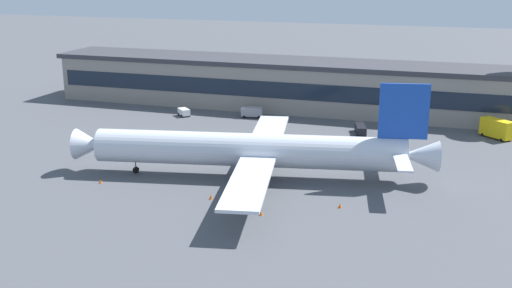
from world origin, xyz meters
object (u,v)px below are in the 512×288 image
object	(u,v)px
baggage_tug	(184,112)
traffic_cone_0	(101,181)
belt_loader	(361,129)
crew_van	(252,112)
catering_truck	(496,128)
traffic_cone_2	(340,206)
traffic_cone_3	(211,197)
traffic_cone_1	(261,213)
airliner	(254,150)

from	to	relation	value
baggage_tug	traffic_cone_0	xyz separation A→B (m)	(7.04, -49.92, -0.75)
belt_loader	traffic_cone_0	size ratio (longest dim) A/B	9.98
crew_van	catering_truck	bearing A→B (deg)	-1.60
catering_truck	crew_van	bearing A→B (deg)	178.40
traffic_cone_2	traffic_cone_3	xyz separation A→B (m)	(-20.35, -2.67, 0.00)
crew_van	traffic_cone_3	world-z (taller)	crew_van
baggage_tug	traffic_cone_3	world-z (taller)	baggage_tug
traffic_cone_2	traffic_cone_3	size ratio (longest dim) A/B	0.99
traffic_cone_3	traffic_cone_1	bearing A→B (deg)	-22.18
crew_van	traffic_cone_1	xyz separation A→B (m)	(21.20, -58.82, -1.13)
traffic_cone_1	traffic_cone_3	bearing A→B (deg)	157.82
belt_loader	catering_truck	size ratio (longest dim) A/B	0.95
traffic_cone_0	traffic_cone_2	xyz separation A→B (m)	(41.21, 1.51, 0.02)
traffic_cone_0	traffic_cone_3	xyz separation A→B (m)	(20.86, -1.16, 0.03)
baggage_tug	traffic_cone_0	distance (m)	50.42
traffic_cone_0	traffic_cone_1	bearing A→B (deg)	-9.50
baggage_tug	traffic_cone_3	distance (m)	58.21
crew_van	belt_loader	bearing A→B (deg)	-14.51
crew_van	airliner	bearing A→B (deg)	-70.94
traffic_cone_3	baggage_tug	bearing A→B (deg)	118.65
traffic_cone_1	belt_loader	bearing A→B (deg)	82.69
traffic_cone_1	traffic_cone_3	size ratio (longest dim) A/B	0.91
belt_loader	traffic_cone_0	bearing A→B (deg)	-128.63
belt_loader	traffic_cone_1	distance (m)	52.05
traffic_cone_0	baggage_tug	bearing A→B (deg)	98.03
belt_loader	traffic_cone_1	xyz separation A→B (m)	(-6.62, -51.62, -0.82)
airliner	traffic_cone_3	distance (m)	13.47
catering_truck	belt_loader	bearing A→B (deg)	-168.72
airliner	traffic_cone_0	world-z (taller)	airliner
airliner	crew_van	xyz separation A→B (m)	(-14.73, 42.63, -3.53)
belt_loader	traffic_cone_3	xyz separation A→B (m)	(-16.31, -47.67, -0.79)
belt_loader	catering_truck	world-z (taller)	catering_truck
traffic_cone_2	traffic_cone_3	world-z (taller)	traffic_cone_3
catering_truck	traffic_cone_1	world-z (taller)	catering_truck
catering_truck	traffic_cone_0	distance (m)	83.68
airliner	traffic_cone_3	size ratio (longest dim) A/B	87.94
traffic_cone_0	traffic_cone_2	distance (m)	41.24
belt_loader	catering_truck	bearing A→B (deg)	11.28
airliner	baggage_tug	distance (m)	49.93
airliner	catering_truck	size ratio (longest dim) A/B	9.02
airliner	traffic_cone_0	xyz separation A→B (m)	(-24.08, -11.07, -4.65)
baggage_tug	traffic_cone_1	world-z (taller)	baggage_tug
baggage_tug	traffic_cone_3	xyz separation A→B (m)	(27.91, -51.08, -0.72)
traffic_cone_3	airliner	bearing A→B (deg)	75.27
airliner	traffic_cone_1	size ratio (longest dim) A/B	96.39
airliner	traffic_cone_1	bearing A→B (deg)	-68.22
baggage_tug	traffic_cone_0	size ratio (longest dim) A/B	5.91
traffic_cone_2	traffic_cone_3	bearing A→B (deg)	-172.53
airliner	baggage_tug	size ratio (longest dim) A/B	16.01
airliner	traffic_cone_1	world-z (taller)	airliner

